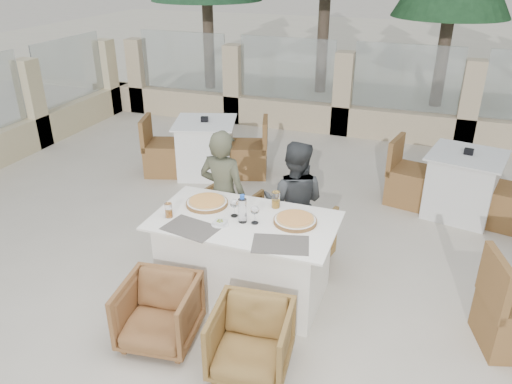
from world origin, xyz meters
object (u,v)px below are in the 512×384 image
(pizza_left, at_px, (207,202))
(olive_dish, at_px, (220,222))
(water_bottle, at_px, (242,209))
(wine_glass_centre, at_px, (234,207))
(dining_table, at_px, (245,257))
(armchair_near_left, at_px, (159,312))
(wine_glass_near, at_px, (255,214))
(armchair_far_left, at_px, (228,214))
(bg_table_a, at_px, (206,148))
(diner_right, at_px, (294,203))
(armchair_far_right, at_px, (294,237))
(armchair_near_right, at_px, (251,340))
(beer_glass_right, at_px, (276,200))
(diner_left, at_px, (223,196))
(pizza_right, at_px, (295,220))
(beer_glass_left, at_px, (169,210))

(pizza_left, relative_size, olive_dish, 3.50)
(water_bottle, height_order, wine_glass_centre, water_bottle)
(wine_glass_centre, bearing_deg, olive_dish, -107.18)
(dining_table, bearing_deg, armchair_near_left, -116.94)
(wine_glass_near, relative_size, armchair_far_left, 0.31)
(water_bottle, distance_m, bg_table_a, 2.92)
(wine_glass_near, bearing_deg, olive_dish, -154.73)
(olive_dish, height_order, armchair_far_left, olive_dish)
(diner_right, distance_m, bg_table_a, 2.48)
(armchair_far_left, xyz_separation_m, armchair_far_right, (0.83, -0.30, 0.04))
(armchair_far_right, xyz_separation_m, armchair_near_left, (-0.70, -1.43, -0.04))
(wine_glass_centre, height_order, armchair_near_right, wine_glass_centre)
(armchair_far_left, height_order, armchair_near_left, same)
(beer_glass_right, distance_m, armchair_near_right, 1.33)
(diner_left, xyz_separation_m, diner_right, (0.69, 0.15, -0.04))
(armchair_near_right, relative_size, bg_table_a, 0.36)
(pizza_left, height_order, armchair_far_right, pizza_left)
(wine_glass_centre, bearing_deg, beer_glass_right, 44.50)
(pizza_right, distance_m, olive_dish, 0.64)
(diner_right, bearing_deg, wine_glass_centre, 54.89)
(wine_glass_centre, relative_size, diner_right, 0.14)
(beer_glass_left, xyz_separation_m, armchair_near_right, (1.02, -0.69, -0.57))
(beer_glass_right, xyz_separation_m, olive_dish, (-0.35, -0.47, -0.05))
(armchair_far_left, height_order, armchair_far_right, armchair_far_right)
(water_bottle, height_order, armchair_far_right, water_bottle)
(pizza_right, bearing_deg, diner_left, 152.99)
(pizza_left, xyz_separation_m, bg_table_a, (-1.09, 2.25, -0.41))
(pizza_left, xyz_separation_m, olive_dish, (0.26, -0.30, -0.00))
(beer_glass_left, distance_m, armchair_near_left, 0.88)
(water_bottle, distance_m, wine_glass_near, 0.11)
(water_bottle, height_order, bg_table_a, water_bottle)
(water_bottle, relative_size, wine_glass_centre, 1.39)
(diner_right, bearing_deg, armchair_far_left, -21.94)
(diner_right, bearing_deg, armchair_far_right, 104.53)
(pizza_right, bearing_deg, armchair_far_left, 140.22)
(pizza_right, bearing_deg, water_bottle, -162.01)
(armchair_far_right, xyz_separation_m, diner_right, (-0.03, 0.08, 0.33))
(wine_glass_near, bearing_deg, beer_glass_left, -168.51)
(pizza_left, bearing_deg, armchair_far_right, 32.92)
(dining_table, xyz_separation_m, beer_glass_left, (-0.64, -0.18, 0.45))
(diner_right, bearing_deg, beer_glass_right, 72.85)
(armchair_near_right, bearing_deg, olive_dish, 121.48)
(wine_glass_centre, relative_size, beer_glass_left, 1.42)
(armchair_near_left, xyz_separation_m, bg_table_a, (-1.09, 3.22, 0.11))
(beer_glass_left, bearing_deg, armchair_near_left, -71.15)
(pizza_right, distance_m, diner_right, 0.63)
(water_bottle, height_order, diner_left, diner_left)
(armchair_far_left, distance_m, diner_left, 0.56)
(pizza_left, relative_size, armchair_near_left, 0.64)
(beer_glass_left, relative_size, olive_dish, 1.18)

